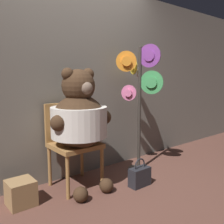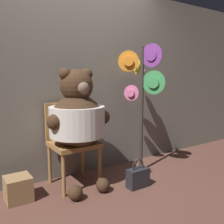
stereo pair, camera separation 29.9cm
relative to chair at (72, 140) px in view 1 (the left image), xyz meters
name	(u,v)px [view 1 (the left image)]	position (x,y,z in m)	size (l,w,h in m)	color
ground_plane	(105,194)	(0.15, -0.44, -0.54)	(14.00, 14.00, 0.00)	brown
wall_back	(70,81)	(0.15, 0.27, 0.67)	(8.00, 0.10, 2.41)	slate
chair	(72,140)	(0.00, 0.00, 0.00)	(0.50, 0.48, 0.95)	#9E703D
teddy_bear	(79,118)	(0.01, -0.16, 0.27)	(0.74, 0.65, 1.35)	#3D2819
hat_display_rack	(139,91)	(0.93, -0.16, 0.53)	(0.46, 0.56, 1.66)	#332D28
handbag_on_ground	(140,176)	(0.58, -0.54, -0.42)	(0.26, 0.13, 0.33)	#232328
wooden_crate	(21,193)	(-0.64, -0.10, -0.41)	(0.25, 0.25, 0.25)	#937047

